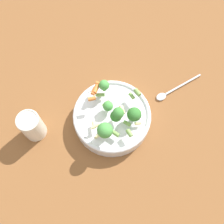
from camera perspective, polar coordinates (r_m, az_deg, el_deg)
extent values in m
plane|color=brown|center=(0.85, 0.00, -1.88)|extent=(3.00, 3.00, 0.00)
cylinder|color=silver|center=(0.83, 0.00, -1.28)|extent=(0.24, 0.24, 0.05)
torus|color=silver|center=(0.81, 0.00, -0.66)|extent=(0.24, 0.24, 0.01)
cylinder|color=#8CB766|center=(0.80, -0.69, 0.88)|extent=(0.01, 0.01, 0.01)
sphere|color=#479342|center=(0.79, -0.71, 1.43)|extent=(0.03, 0.03, 0.03)
cylinder|color=#8CB766|center=(0.75, -1.50, -4.75)|extent=(0.02, 0.02, 0.02)
sphere|color=#479342|center=(0.72, -1.56, -4.00)|extent=(0.04, 0.04, 0.04)
cylinder|color=#8CB766|center=(0.81, -1.70, 5.13)|extent=(0.01, 0.01, 0.02)
sphere|color=#479342|center=(0.79, -1.74, 5.87)|extent=(0.03, 0.03, 0.03)
cylinder|color=#8CB766|center=(0.75, 1.42, -0.74)|extent=(0.01, 0.01, 0.01)
sphere|color=#3D8438|center=(0.73, 1.45, -0.16)|extent=(0.03, 0.03, 0.03)
cylinder|color=#8CB766|center=(0.77, 0.84, -1.53)|extent=(0.01, 0.01, 0.02)
sphere|color=#33722D|center=(0.74, 0.86, -0.90)|extent=(0.03, 0.03, 0.03)
cylinder|color=#8CB766|center=(0.79, 4.70, -1.24)|extent=(0.02, 0.02, 0.01)
sphere|color=#33722D|center=(0.76, 4.85, -0.54)|extent=(0.04, 0.04, 0.04)
cylinder|color=orange|center=(0.80, -3.78, 4.87)|extent=(0.03, 0.03, 0.01)
cylinder|color=orange|center=(0.80, -2.76, 6.15)|extent=(0.02, 0.02, 0.01)
cylinder|color=orange|center=(0.80, -3.91, 4.58)|extent=(0.03, 0.02, 0.01)
cylinder|color=orange|center=(0.77, -4.41, 2.91)|extent=(0.03, 0.02, 0.01)
cylinder|color=#729E4C|center=(0.76, 0.72, -4.69)|extent=(0.02, 0.03, 0.01)
cylinder|color=beige|center=(0.76, 2.19, 0.43)|extent=(0.02, 0.03, 0.01)
cylinder|color=#729E4C|center=(0.81, -2.58, 3.75)|extent=(0.03, 0.02, 0.01)
cylinder|color=beige|center=(0.78, -3.96, -2.84)|extent=(0.02, 0.02, 0.01)
cylinder|color=#729E4C|center=(0.77, 3.30, -2.48)|extent=(0.02, 0.02, 0.01)
cylinder|color=#729E4C|center=(0.75, 3.97, -4.47)|extent=(0.01, 0.02, 0.01)
cylinder|color=beige|center=(0.78, 5.64, -2.50)|extent=(0.02, 0.02, 0.01)
cylinder|color=beige|center=(0.77, -3.07, -5.23)|extent=(0.02, 0.01, 0.01)
cylinder|color=#729E4C|center=(0.79, 5.41, 4.45)|extent=(0.02, 0.02, 0.01)
cylinder|color=#729E4C|center=(0.80, 4.32, 3.52)|extent=(0.01, 0.02, 0.01)
cylinder|color=beige|center=(0.76, -3.72, -3.11)|extent=(0.03, 0.01, 0.01)
cylinder|color=#729E4C|center=(0.79, -1.31, 1.67)|extent=(0.03, 0.02, 0.01)
cylinder|color=silver|center=(0.83, -17.01, -2.95)|extent=(0.07, 0.07, 0.10)
torus|color=silver|center=(0.78, -18.01, -1.68)|extent=(0.07, 0.07, 0.01)
cylinder|color=silver|center=(0.93, 15.22, 5.82)|extent=(0.15, 0.02, 0.01)
ellipsoid|color=silver|center=(0.90, 10.66, 3.30)|extent=(0.04, 0.03, 0.01)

